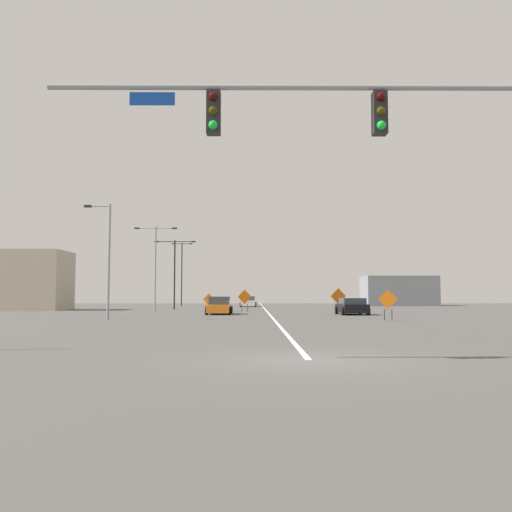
% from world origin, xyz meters
% --- Properties ---
extents(ground, '(185.29, 185.29, 0.00)m').
position_xyz_m(ground, '(0.00, 0.00, 0.00)').
color(ground, '#4C4947').
extents(road_centre_stripe, '(0.16, 102.94, 0.01)m').
position_xyz_m(road_centre_stripe, '(0.00, 51.47, 0.00)').
color(road_centre_stripe, white).
rests_on(road_centre_stripe, ground).
extents(traffic_signal_assembly, '(16.22, 0.44, 7.12)m').
position_xyz_m(traffic_signal_assembly, '(3.89, -0.02, 5.48)').
color(traffic_signal_assembly, gray).
rests_on(traffic_signal_assembly, ground).
extents(street_lamp_near_right, '(4.06, 0.24, 8.09)m').
position_xyz_m(street_lamp_near_right, '(-10.64, 38.31, 4.84)').
color(street_lamp_near_right, gray).
rests_on(street_lamp_near_right, ground).
extents(street_lamp_far_right, '(4.54, 0.24, 7.60)m').
position_xyz_m(street_lamp_far_right, '(-9.97, 46.23, 4.62)').
color(street_lamp_far_right, black).
rests_on(street_lamp_far_right, ground).
extents(street_lamp_near_left, '(3.01, 0.24, 9.23)m').
position_xyz_m(street_lamp_near_left, '(-11.76, 65.52, 5.34)').
color(street_lamp_near_left, black).
rests_on(street_lamp_near_left, ground).
extents(street_lamp_mid_right, '(1.69, 0.24, 7.27)m').
position_xyz_m(street_lamp_mid_right, '(-10.45, 20.71, 4.03)').
color(street_lamp_mid_right, gray).
rests_on(street_lamp_mid_right, ground).
extents(construction_sign_median_far, '(1.38, 0.38, 2.17)m').
position_xyz_m(construction_sign_median_far, '(6.00, 33.41, 1.37)').
color(construction_sign_median_far, orange).
rests_on(construction_sign_median_far, ground).
extents(construction_sign_median_near, '(1.14, 0.22, 1.86)m').
position_xyz_m(construction_sign_median_near, '(6.94, 20.16, 1.18)').
color(construction_sign_median_near, orange).
rests_on(construction_sign_median_near, ground).
extents(construction_sign_left_lane, '(1.34, 0.32, 2.08)m').
position_xyz_m(construction_sign_left_lane, '(-2.13, 38.41, 1.31)').
color(construction_sign_left_lane, orange).
rests_on(construction_sign_left_lane, ground).
extents(construction_sign_right_lane, '(1.09, 0.07, 1.72)m').
position_xyz_m(construction_sign_right_lane, '(-5.42, 37.00, 1.07)').
color(construction_sign_right_lane, orange).
rests_on(construction_sign_right_lane, ground).
extents(car_orange_approaching, '(2.01, 4.57, 1.43)m').
position_xyz_m(car_orange_approaching, '(-4.06, 31.04, 0.65)').
color(car_orange_approaching, orange).
rests_on(car_orange_approaching, ground).
extents(car_black_far, '(2.21, 4.24, 1.31)m').
position_xyz_m(car_black_far, '(6.56, 30.11, 0.64)').
color(car_black_far, black).
rests_on(car_black_far, ground).
extents(car_white_near, '(2.25, 4.18, 1.41)m').
position_xyz_m(car_white_near, '(-1.98, 60.38, 0.65)').
color(car_white_near, white).
rests_on(car_white_near, ground).
extents(roadside_building_east, '(10.55, 6.36, 4.42)m').
position_xyz_m(roadside_building_east, '(20.66, 68.36, 2.21)').
color(roadside_building_east, gray).
rests_on(roadside_building_east, ground).
extents(roadside_building_west, '(8.52, 5.85, 6.23)m').
position_xyz_m(roadside_building_west, '(-25.41, 44.20, 3.11)').
color(roadside_building_west, '#B2A893').
rests_on(roadside_building_west, ground).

